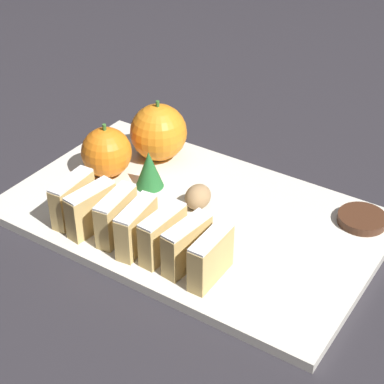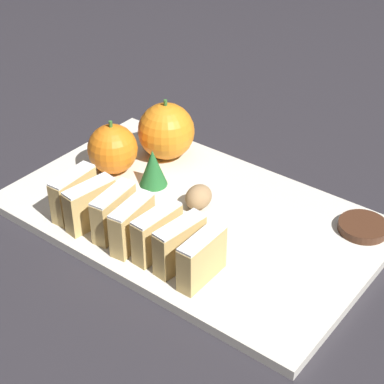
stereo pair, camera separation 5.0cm
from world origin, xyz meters
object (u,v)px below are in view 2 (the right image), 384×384
object	(u,v)px
orange_far	(113,149)
chocolate_cookie	(363,227)
orange_near	(166,131)
walnut	(200,198)

from	to	relation	value
orange_far	chocolate_cookie	size ratio (longest dim) A/B	1.28
orange_near	walnut	xyz separation A→B (m)	(-0.07, -0.11, -0.02)
chocolate_cookie	orange_near	bearing A→B (deg)	91.89
orange_near	orange_far	size ratio (longest dim) A/B	1.15
orange_near	chocolate_cookie	distance (m)	0.30
orange_far	walnut	size ratio (longest dim) A/B	2.02
orange_near	walnut	bearing A→B (deg)	-122.27
orange_far	chocolate_cookie	xyz separation A→B (m)	(0.08, -0.33, -0.03)
orange_far	walnut	distance (m)	0.15
chocolate_cookie	walnut	bearing A→B (deg)	114.34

